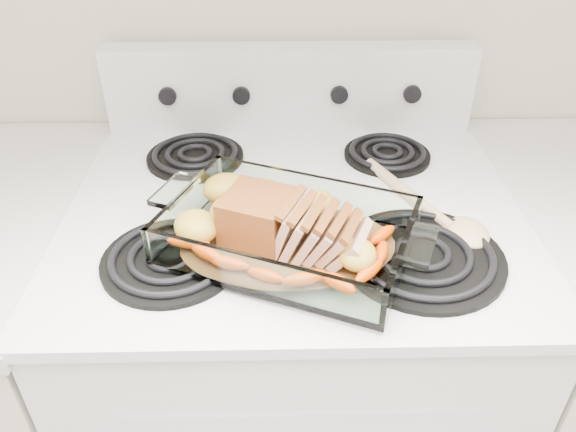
{
  "coord_description": "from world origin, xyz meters",
  "views": [
    {
      "loc": [
        -0.03,
        0.84,
        1.48
      ],
      "look_at": [
        -0.01,
        1.53,
        0.99
      ],
      "focal_mm": 35.0,
      "sensor_mm": 36.0,
      "label": 1
    }
  ],
  "objects": [
    {
      "name": "electric_range",
      "position": [
        0.0,
        1.66,
        0.48
      ],
      "size": [
        0.78,
        0.7,
        1.12
      ],
      "color": "silver",
      "rests_on": "ground"
    },
    {
      "name": "baking_dish",
      "position": [
        -0.01,
        1.51,
        0.96
      ],
      "size": [
        0.35,
        0.23,
        0.07
      ],
      "rotation": [
        0.0,
        0.0,
        -0.39
      ],
      "color": "silver",
      "rests_on": "electric_range"
    },
    {
      "name": "pork_roast",
      "position": [
        -0.03,
        1.51,
        0.99
      ],
      "size": [
        0.22,
        0.1,
        0.08
      ],
      "rotation": [
        0.0,
        0.0,
        0.16
      ],
      "color": "brown",
      "rests_on": "baking_dish"
    },
    {
      "name": "roast_vegetables",
      "position": [
        -0.02,
        1.55,
        0.97
      ],
      "size": [
        0.38,
        0.21,
        0.05
      ],
      "rotation": [
        0.0,
        0.0,
        -0.23
      ],
      "color": "#D83C00",
      "rests_on": "baking_dish"
    },
    {
      "name": "wooden_spoon",
      "position": [
        0.24,
        1.6,
        0.95
      ],
      "size": [
        0.17,
        0.27,
        0.02
      ],
      "rotation": [
        0.0,
        0.0,
        0.45
      ],
      "color": "tan",
      "rests_on": "electric_range"
    }
  ]
}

